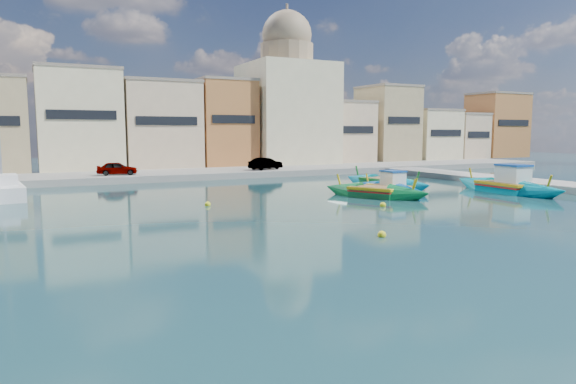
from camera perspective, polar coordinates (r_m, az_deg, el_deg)
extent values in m
plane|color=#113034|center=(25.46, 20.22, -3.74)|extent=(160.00, 160.00, 0.00)
cube|color=gray|center=(52.57, -6.02, 2.17)|extent=(80.00, 8.00, 0.60)
cube|color=beige|center=(56.41, -22.15, 7.36)|extent=(7.88, 6.24, 9.89)
cube|color=gray|center=(56.73, -22.38, 12.50)|extent=(8.04, 6.37, 0.30)
cube|color=black|center=(53.26, -21.90, 7.97)|extent=(6.30, 0.10, 0.90)
cube|color=beige|center=(58.20, -14.12, 7.17)|extent=(7.88, 7.44, 8.99)
cube|color=gray|center=(58.44, -14.25, 11.72)|extent=(8.04, 7.59, 0.30)
cube|color=black|center=(54.53, -13.27, 7.70)|extent=(6.30, 0.10, 0.90)
cube|color=#C0753C|center=(59.58, -7.08, 7.51)|extent=(6.17, 6.13, 9.43)
cube|color=gray|center=(59.85, -7.15, 12.17)|extent=(6.29, 6.26, 0.30)
cube|color=black|center=(56.66, -6.03, 8.05)|extent=(4.93, 0.10, 0.90)
cube|color=tan|center=(63.19, -0.83, 5.99)|extent=(7.31, 7.69, 6.05)
cube|color=gray|center=(63.23, -0.83, 8.87)|extent=(7.46, 7.85, 0.30)
cube|color=black|center=(59.70, 0.80, 6.23)|extent=(5.85, 0.10, 0.90)
cube|color=beige|center=(66.86, 5.45, 6.58)|extent=(7.54, 7.30, 7.41)
cube|color=gray|center=(66.97, 5.49, 9.88)|extent=(7.69, 7.45, 0.30)
cube|color=black|center=(63.75, 7.23, 6.88)|extent=(6.03, 0.10, 0.90)
cube|color=tan|center=(71.24, 10.98, 7.39)|extent=(6.36, 6.97, 9.63)
cube|color=gray|center=(71.48, 11.07, 11.37)|extent=(6.48, 7.11, 0.30)
cube|color=black|center=(68.47, 12.81, 7.78)|extent=(5.09, 0.10, 0.90)
cube|color=beige|center=(75.73, 15.39, 6.10)|extent=(6.63, 6.70, 6.65)
cube|color=gray|center=(75.79, 15.47, 8.72)|extent=(6.76, 6.83, 0.30)
cube|color=black|center=(73.23, 17.18, 6.28)|extent=(5.30, 0.10, 0.90)
cube|color=beige|center=(80.23, 18.46, 5.85)|extent=(5.08, 7.51, 6.20)
cube|color=gray|center=(80.26, 18.55, 8.17)|extent=(5.18, 7.66, 0.30)
cube|color=black|center=(77.58, 20.46, 5.99)|extent=(4.06, 0.10, 0.90)
cube|color=#C0753C|center=(84.73, 22.19, 6.79)|extent=(7.79, 6.00, 9.33)
cube|color=gray|center=(84.91, 22.33, 10.04)|extent=(7.95, 6.12, 0.30)
cube|color=black|center=(82.75, 23.80, 7.05)|extent=(6.23, 0.10, 0.90)
cube|color=beige|center=(63.78, -0.12, 8.66)|extent=(10.00, 10.00, 12.00)
cylinder|color=#9E8466|center=(64.42, -0.12, 15.08)|extent=(6.40, 6.40, 2.40)
sphere|color=#9E8466|center=(64.78, -0.12, 16.99)|extent=(6.00, 6.00, 6.00)
cylinder|color=#9E8466|center=(65.36, -0.12, 19.50)|extent=(0.30, 0.30, 1.60)
imported|color=#4C1919|center=(48.18, -18.46, 2.51)|extent=(3.66, 1.97, 1.18)
imported|color=#4C1919|center=(52.21, -2.50, 3.16)|extent=(3.89, 2.36, 1.21)
cube|color=#008DA1|center=(40.86, 23.06, 0.25)|extent=(2.39, 4.04, 1.10)
cone|color=#008DA1|center=(43.14, 19.93, 0.78)|extent=(2.38, 3.71, 2.82)
cone|color=#008DA1|center=(38.72, 26.56, -0.17)|extent=(2.38, 3.71, 2.82)
cube|color=gold|center=(40.82, 23.09, 0.90)|extent=(2.49, 4.25, 0.20)
cube|color=red|center=(40.84, 23.08, 0.62)|extent=(2.51, 4.11, 0.11)
cube|color=olive|center=(40.81, 23.10, 1.02)|extent=(2.05, 3.66, 0.07)
cylinder|color=gold|center=(43.31, 19.68, 1.76)|extent=(0.18, 0.53, 1.20)
cylinder|color=gold|center=(38.44, 26.99, 0.84)|extent=(0.18, 0.53, 1.20)
cube|color=white|center=(40.37, 23.73, 1.80)|extent=(1.64, 2.08, 1.21)
cube|color=#0F47A5|center=(40.33, 23.77, 2.75)|extent=(1.73, 2.22, 0.13)
cube|color=#0052A3|center=(37.77, 11.15, 0.11)|extent=(1.85, 2.87, 0.88)
cone|color=#0052A3|center=(39.59, 9.01, 0.52)|extent=(1.84, 2.68, 2.21)
cone|color=#0052A3|center=(36.01, 13.50, -0.19)|extent=(1.84, 2.68, 2.21)
cube|color=yellow|center=(37.73, 11.16, 0.67)|extent=(1.92, 3.03, 0.16)
cube|color=red|center=(37.75, 11.16, 0.43)|extent=(1.94, 2.92, 0.09)
cube|color=olive|center=(37.73, 11.16, 0.78)|extent=(1.58, 2.61, 0.05)
cylinder|color=yellow|center=(39.72, 8.83, 1.38)|extent=(0.14, 0.42, 0.96)
cylinder|color=yellow|center=(35.78, 13.77, 0.68)|extent=(0.14, 0.42, 0.96)
cube|color=white|center=(37.37, 11.58, 1.46)|extent=(1.28, 1.47, 0.97)
cube|color=#0F47A5|center=(37.32, 11.60, 2.29)|extent=(1.35, 1.58, 0.11)
cube|color=#0081A4|center=(41.36, 10.74, 0.75)|extent=(2.64, 3.86, 1.09)
cone|color=#0081A4|center=(43.51, 7.98, 1.16)|extent=(2.60, 3.60, 2.75)
cone|color=#0081A4|center=(39.31, 13.80, 0.44)|extent=(2.60, 3.60, 2.75)
cube|color=#187A25|center=(41.32, 10.75, 1.38)|extent=(2.75, 4.07, 0.20)
cube|color=#197F33|center=(41.33, 10.75, 1.11)|extent=(2.75, 3.94, 0.11)
cube|color=olive|center=(41.31, 10.76, 1.50)|extent=(2.27, 3.49, 0.07)
cylinder|color=#187A25|center=(43.67, 7.74, 2.12)|extent=(0.22, 0.53, 1.19)
cylinder|color=#187A25|center=(39.04, 14.15, 1.44)|extent=(0.22, 0.53, 1.19)
cube|color=#0A6D32|center=(35.42, 9.62, -0.25)|extent=(3.23, 3.65, 1.01)
cone|color=#0A6D32|center=(36.58, 6.05, 0.11)|extent=(3.14, 3.49, 2.50)
cone|color=#0A6D32|center=(34.40, 13.42, -0.46)|extent=(3.14, 3.49, 2.50)
cube|color=yellow|center=(35.37, 9.64, 0.44)|extent=(3.38, 3.84, 0.18)
cube|color=red|center=(35.39, 9.63, 0.14)|extent=(3.34, 3.75, 0.10)
cube|color=olive|center=(35.36, 9.64, 0.57)|extent=(2.83, 3.27, 0.06)
cylinder|color=yellow|center=(36.63, 5.72, 1.16)|extent=(0.35, 0.49, 1.10)
cylinder|color=yellow|center=(34.23, 13.84, 0.61)|extent=(0.35, 0.49, 1.10)
cube|color=white|center=(38.58, -29.10, -0.23)|extent=(2.85, 5.63, 1.26)
cone|color=white|center=(42.04, -29.37, 0.26)|extent=(2.62, 3.32, 2.33)
cube|color=white|center=(38.48, -29.19, 1.20)|extent=(1.93, 2.10, 0.68)
sphere|color=yellow|center=(22.21, 10.38, -4.72)|extent=(0.36, 0.36, 0.36)
sphere|color=yellow|center=(31.14, 10.50, -1.44)|extent=(0.36, 0.36, 0.36)
sphere|color=yellow|center=(43.28, 7.58, 0.88)|extent=(0.36, 0.36, 0.36)
sphere|color=yellow|center=(31.29, -8.92, -1.37)|extent=(0.36, 0.36, 0.36)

